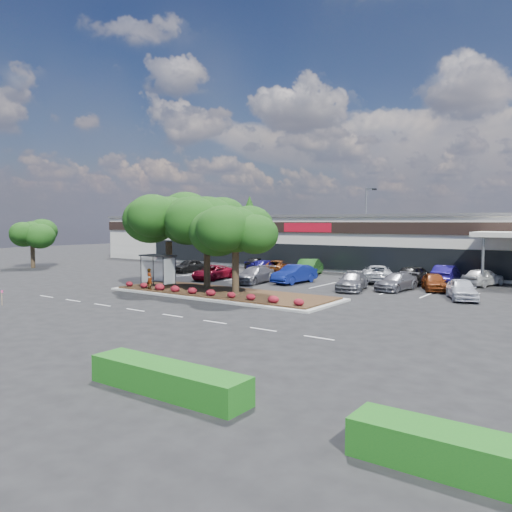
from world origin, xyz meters
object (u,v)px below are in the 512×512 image
Objects in this scene: car_0 at (189,266)px; survey_stake at (2,296)px; light_pole at (367,234)px; car_1 at (212,272)px.

survey_stake is at bearing -75.05° from car_0.
light_pole is 2.24× the size of car_0.
light_pole is 20.03m from car_0.
survey_stake is 23.12m from car_0.
light_pole reaches higher than car_0.
car_1 is (1.73, 19.13, 0.01)m from survey_stake.
survey_stake is (-10.06, -35.93, -3.42)m from light_pole.
car_0 is at bearing 143.86° from car_1.
car_0 reaches higher than survey_stake.
car_1 is (6.30, -3.54, -0.04)m from car_0.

